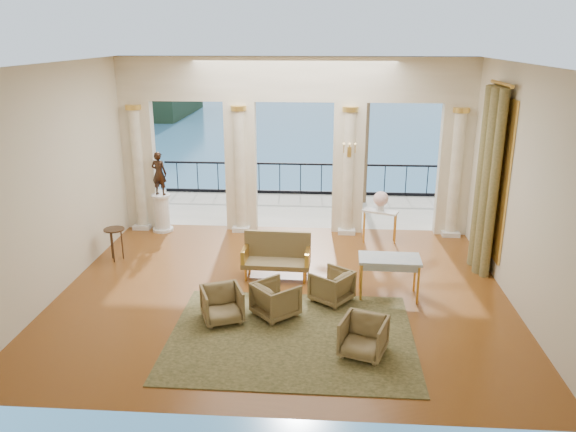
# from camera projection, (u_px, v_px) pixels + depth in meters

# --- Properties ---
(floor) EXTENTS (9.00, 9.00, 0.00)m
(floor) POSITION_uv_depth(u_px,v_px,m) (283.00, 291.00, 11.48)
(floor) COLOR #4E280C
(floor) RESTS_ON ground
(room_walls) EXTENTS (9.00, 9.00, 9.00)m
(room_walls) POSITION_uv_depth(u_px,v_px,m) (277.00, 166.00, 9.54)
(room_walls) COLOR beige
(room_walls) RESTS_ON ground
(arcade) EXTENTS (9.00, 0.56, 4.50)m
(arcade) POSITION_uv_depth(u_px,v_px,m) (294.00, 134.00, 14.32)
(arcade) COLOR beige
(arcade) RESTS_ON ground
(terrace) EXTENTS (10.00, 3.60, 0.10)m
(terrace) POSITION_uv_depth(u_px,v_px,m) (298.00, 210.00, 17.00)
(terrace) COLOR #A19A87
(terrace) RESTS_ON ground
(balustrade) EXTENTS (9.00, 0.06, 1.03)m
(balustrade) POSITION_uv_depth(u_px,v_px,m) (301.00, 182.00, 18.38)
(balustrade) COLOR black
(balustrade) RESTS_ON terrace
(palm_tree) EXTENTS (2.00, 2.00, 4.50)m
(palm_tree) POSITION_uv_depth(u_px,v_px,m) (368.00, 67.00, 16.36)
(palm_tree) COLOR #4C3823
(palm_tree) RESTS_ON terrace
(headland) EXTENTS (22.00, 18.00, 6.00)m
(headland) POSITION_uv_depth(u_px,v_px,m) (114.00, 93.00, 80.82)
(headland) COLOR black
(headland) RESTS_ON sea
(sea) EXTENTS (160.00, 160.00, 0.00)m
(sea) POSITION_uv_depth(u_px,v_px,m) (320.00, 127.00, 70.28)
(sea) COLOR teal
(sea) RESTS_ON ground
(curtain) EXTENTS (0.33, 1.40, 4.09)m
(curtain) POSITION_uv_depth(u_px,v_px,m) (487.00, 181.00, 12.00)
(curtain) COLOR brown
(curtain) RESTS_ON ground
(window_frame) EXTENTS (0.04, 1.60, 3.40)m
(window_frame) POSITION_uv_depth(u_px,v_px,m) (497.00, 177.00, 11.97)
(window_frame) COLOR gold
(window_frame) RESTS_ON room_walls
(wall_sconce) EXTENTS (0.30, 0.11, 0.33)m
(wall_sconce) POSITION_uv_depth(u_px,v_px,m) (349.00, 151.00, 14.04)
(wall_sconce) COLOR gold
(wall_sconce) RESTS_ON arcade
(rug) EXTENTS (4.23, 3.30, 0.02)m
(rug) POSITION_uv_depth(u_px,v_px,m) (291.00, 336.00, 9.75)
(rug) COLOR #2B3219
(rug) RESTS_ON ground
(armchair_a) EXTENTS (0.89, 0.86, 0.71)m
(armchair_a) POSITION_uv_depth(u_px,v_px,m) (222.00, 303.00, 10.20)
(armchair_a) COLOR #44371F
(armchair_a) RESTS_ON ground
(armchair_b) EXTENTS (0.87, 0.84, 0.71)m
(armchair_b) POSITION_uv_depth(u_px,v_px,m) (364.00, 335.00, 9.11)
(armchair_b) COLOR #44371F
(armchair_b) RESTS_ON ground
(armchair_c) EXTENTS (0.92, 0.93, 0.70)m
(armchair_c) POSITION_uv_depth(u_px,v_px,m) (331.00, 285.00, 10.95)
(armchair_c) COLOR #44371F
(armchair_c) RESTS_ON ground
(armchair_d) EXTENTS (0.97, 0.97, 0.73)m
(armchair_d) POSITION_uv_depth(u_px,v_px,m) (276.00, 298.00, 10.37)
(armchair_d) COLOR #44371F
(armchair_d) RESTS_ON ground
(settee) EXTENTS (1.47, 0.67, 0.96)m
(settee) POSITION_uv_depth(u_px,v_px,m) (277.00, 255.00, 12.09)
(settee) COLOR #44371F
(settee) RESTS_ON ground
(game_table) EXTENTS (1.22, 0.69, 0.83)m
(game_table) POSITION_uv_depth(u_px,v_px,m) (389.00, 262.00, 11.05)
(game_table) COLOR silver
(game_table) RESTS_ON ground
(pedestal) EXTENTS (0.55, 0.55, 1.00)m
(pedestal) POSITION_uv_depth(u_px,v_px,m) (162.00, 213.00, 14.89)
(pedestal) COLOR silver
(pedestal) RESTS_ON ground
(statue) EXTENTS (0.47, 0.36, 1.14)m
(statue) POSITION_uv_depth(u_px,v_px,m) (159.00, 173.00, 14.55)
(statue) COLOR black
(statue) RESTS_ON pedestal
(console_table) EXTENTS (0.93, 0.64, 0.82)m
(console_table) POSITION_uv_depth(u_px,v_px,m) (380.00, 216.00, 14.02)
(console_table) COLOR silver
(console_table) RESTS_ON ground
(urn) EXTENTS (0.37, 0.37, 0.49)m
(urn) POSITION_uv_depth(u_px,v_px,m) (381.00, 200.00, 13.89)
(urn) COLOR silver
(urn) RESTS_ON console_table
(side_table) EXTENTS (0.47, 0.47, 0.77)m
(side_table) POSITION_uv_depth(u_px,v_px,m) (114.00, 233.00, 12.88)
(side_table) COLOR black
(side_table) RESTS_ON ground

